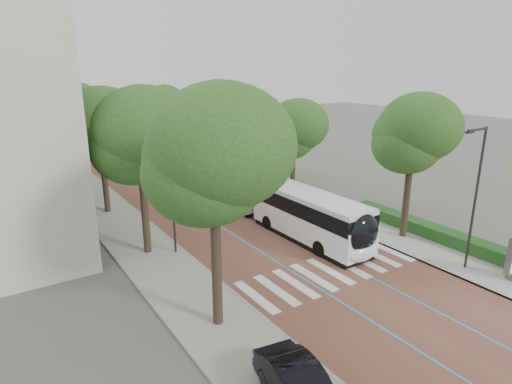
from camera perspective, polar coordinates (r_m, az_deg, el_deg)
ground at (r=24.06m, az=11.15°, el=-11.39°), size 160.00×160.00×0.00m
road at (r=58.00m, az=-17.63°, el=4.84°), size 11.00×140.00×0.02m
sidewalk_left at (r=56.48m, az=-24.94°, el=3.80°), size 4.00×140.00×0.12m
sidewalk_right at (r=60.40m, az=-10.79°, el=5.83°), size 4.00×140.00×0.12m
kerb_left at (r=56.77m, az=-23.05°, el=4.09°), size 0.20×140.00×0.14m
kerb_right at (r=59.71m, az=-12.47°, el=5.60°), size 0.20×140.00×0.14m
zebra_crossing at (r=24.80m, az=9.85°, el=-10.34°), size 10.55×3.60×0.01m
lane_line_left at (r=57.60m, az=-19.16°, el=4.63°), size 0.12×126.00×0.01m
lane_line_right at (r=58.44m, az=-16.13°, el=5.07°), size 0.12×126.00×0.01m
hedge at (r=30.46m, az=23.61°, el=-5.28°), size 1.20×14.00×0.80m
streetlight_near at (r=25.69m, az=27.19°, el=0.44°), size 1.82×0.20×8.00m
streetlight_far at (r=43.31m, az=-2.75°, el=8.25°), size 1.82×0.20×8.00m
lamp_post_left at (r=25.60m, az=-11.13°, el=0.34°), size 0.14×0.14×8.00m
trees_left at (r=41.35m, az=-22.81°, el=9.61°), size 6.40×61.20×10.05m
trees_right at (r=44.37m, az=-2.10°, el=10.19°), size 5.79×47.21×9.03m
lead_bus at (r=30.97m, az=2.51°, el=-1.29°), size 2.78×18.43×3.20m
bus_queued_0 at (r=44.38m, az=-9.94°, el=4.03°), size 3.27×12.53×3.20m
bus_queued_1 at (r=56.17m, az=-14.78°, el=6.38°), size 2.95×12.48×3.20m
bus_queued_2 at (r=68.93m, az=-18.44°, el=7.92°), size 3.16×12.51×3.20m
bus_queued_3 at (r=81.45m, az=-21.30°, el=8.88°), size 2.88×12.47×3.20m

